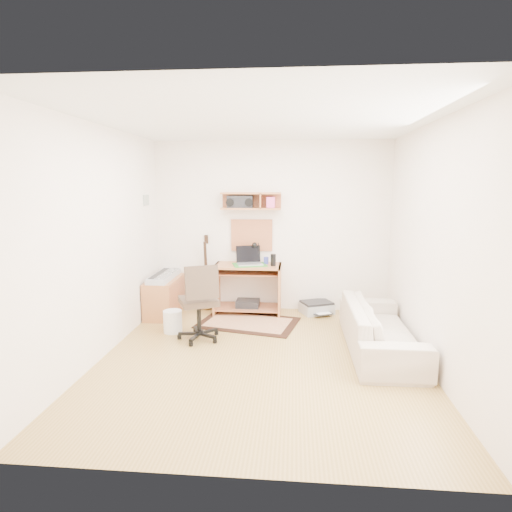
# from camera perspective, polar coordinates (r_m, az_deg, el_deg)

# --- Properties ---
(floor) EXTENTS (3.60, 4.00, 0.01)m
(floor) POSITION_cam_1_polar(r_m,az_deg,el_deg) (4.97, 0.66, -13.57)
(floor) COLOR #AD8948
(floor) RESTS_ON ground
(ceiling) EXTENTS (3.60, 4.00, 0.01)m
(ceiling) POSITION_cam_1_polar(r_m,az_deg,el_deg) (4.62, 0.73, 17.73)
(ceiling) COLOR white
(ceiling) RESTS_ON ground
(back_wall) EXTENTS (3.60, 0.01, 2.60)m
(back_wall) POSITION_cam_1_polar(r_m,az_deg,el_deg) (6.61, 2.04, 3.92)
(back_wall) COLOR white
(back_wall) RESTS_ON ground
(left_wall) EXTENTS (0.01, 4.00, 2.60)m
(left_wall) POSITION_cam_1_polar(r_m,az_deg,el_deg) (5.09, -20.03, 1.65)
(left_wall) COLOR white
(left_wall) RESTS_ON ground
(right_wall) EXTENTS (0.01, 4.00, 2.60)m
(right_wall) POSITION_cam_1_polar(r_m,az_deg,el_deg) (4.83, 22.57, 1.11)
(right_wall) COLOR white
(right_wall) RESTS_ON ground
(wall_shelf) EXTENTS (0.90, 0.25, 0.26)m
(wall_shelf) POSITION_cam_1_polar(r_m,az_deg,el_deg) (6.47, -0.68, 7.36)
(wall_shelf) COLOR #B97341
(wall_shelf) RESTS_ON back_wall
(cork_board) EXTENTS (0.64, 0.03, 0.49)m
(cork_board) POSITION_cam_1_polar(r_m,az_deg,el_deg) (6.62, -0.58, 2.80)
(cork_board) COLOR tan
(cork_board) RESTS_ON back_wall
(wall_photo) EXTENTS (0.02, 0.20, 0.15)m
(wall_photo) POSITION_cam_1_polar(r_m,az_deg,el_deg) (6.43, -14.44, 7.22)
(wall_photo) COLOR #4C8CBF
(wall_photo) RESTS_ON left_wall
(desk) EXTENTS (1.00, 0.55, 0.75)m
(desk) POSITION_cam_1_polar(r_m,az_deg,el_deg) (6.52, -1.10, -4.42)
(desk) COLOR #B97341
(desk) RESTS_ON floor
(laptop) EXTENTS (0.46, 0.46, 0.28)m
(laptop) POSITION_cam_1_polar(r_m,az_deg,el_deg) (6.39, -0.86, 0.03)
(laptop) COLOR silver
(laptop) RESTS_ON desk
(speaker) EXTENTS (0.08, 0.08, 0.18)m
(speaker) POSITION_cam_1_polar(r_m,az_deg,el_deg) (6.34, 2.31, -0.53)
(speaker) COLOR black
(speaker) RESTS_ON desk
(desk_lamp) EXTENTS (0.11, 0.11, 0.32)m
(desk_lamp) POSITION_cam_1_polar(r_m,az_deg,el_deg) (6.53, 0.32, 0.43)
(desk_lamp) COLOR black
(desk_lamp) RESTS_ON desk
(pencil_cup) EXTENTS (0.07, 0.07, 0.11)m
(pencil_cup) POSITION_cam_1_polar(r_m,az_deg,el_deg) (6.50, 1.36, -0.60)
(pencil_cup) COLOR #3740A5
(pencil_cup) RESTS_ON desk
(boombox) EXTENTS (0.38, 0.18, 0.20)m
(boombox) POSITION_cam_1_polar(r_m,az_deg,el_deg) (6.49, -2.13, 7.18)
(boombox) COLOR black
(boombox) RESTS_ON wall_shelf
(rug) EXTENTS (1.50, 1.17, 0.02)m
(rug) POSITION_cam_1_polar(r_m,az_deg,el_deg) (6.14, -1.06, -8.87)
(rug) COLOR #D3BB8E
(rug) RESTS_ON floor
(task_chair) EXTENTS (0.68, 0.68, 1.00)m
(task_chair) POSITION_cam_1_polar(r_m,az_deg,el_deg) (5.44, -7.66, -5.98)
(task_chair) COLOR #3C2F23
(task_chair) RESTS_ON floor
(cabinet) EXTENTS (0.40, 0.90, 0.55)m
(cabinet) POSITION_cam_1_polar(r_m,az_deg,el_deg) (6.62, -12.08, -5.29)
(cabinet) COLOR #B97341
(cabinet) RESTS_ON floor
(music_keyboard) EXTENTS (0.28, 0.89, 0.08)m
(music_keyboard) POSITION_cam_1_polar(r_m,az_deg,el_deg) (6.55, -12.17, -2.64)
(music_keyboard) COLOR #B2B5BA
(music_keyboard) RESTS_ON cabinet
(guitar) EXTENTS (0.33, 0.22, 1.18)m
(guitar) POSITION_cam_1_polar(r_m,az_deg,el_deg) (6.70, -6.78, -2.22)
(guitar) COLOR olive
(guitar) RESTS_ON floor
(waste_basket) EXTENTS (0.28, 0.28, 0.29)m
(waste_basket) POSITION_cam_1_polar(r_m,az_deg,el_deg) (5.85, -11.04, -8.56)
(waste_basket) COLOR white
(waste_basket) RESTS_ON floor
(printer) EXTENTS (0.56, 0.51, 0.17)m
(printer) POSITION_cam_1_polar(r_m,az_deg,el_deg) (6.64, 8.07, -6.83)
(printer) COLOR #A5A8AA
(printer) RESTS_ON floor
(sofa) EXTENTS (0.55, 1.90, 0.74)m
(sofa) POSITION_cam_1_polar(r_m,az_deg,el_deg) (5.28, 16.26, -8.22)
(sofa) COLOR #C0AE98
(sofa) RESTS_ON floor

